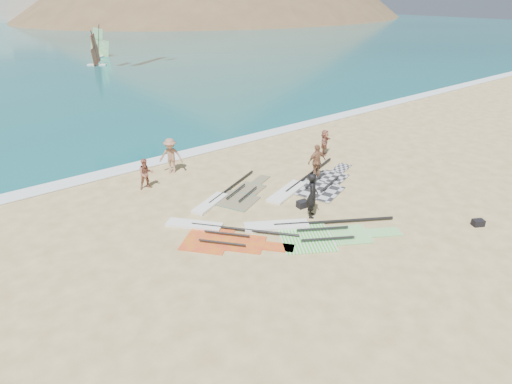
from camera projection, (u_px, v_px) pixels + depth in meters
ground at (343, 243)px, 16.35m from camera, size 300.00×300.00×0.00m
surf_line at (182, 155)px, 25.05m from camera, size 300.00×1.20×0.04m
headland_main at (225, 17)px, 156.19m from camera, size 143.00×143.00×45.00m
headland_minor at (279, 13)px, 182.99m from camera, size 70.00×70.00×28.00m
rig_grey at (309, 185)px, 21.08m from camera, size 6.57×3.78×0.21m
rig_green at (310, 230)px, 17.10m from camera, size 5.57×4.63×0.20m
rig_orange at (230, 197)px, 19.92m from camera, size 5.26×3.36×0.20m
rig_red at (216, 234)px, 16.87m from camera, size 4.19×5.10×0.20m
gear_bag_near at (303, 204)px, 18.99m from camera, size 0.53×0.41×0.31m
gear_bag_far at (478, 223)px, 17.50m from camera, size 0.54×0.49×0.27m
person_wetsuit at (312, 195)px, 17.89m from camera, size 0.83×0.84×1.96m
beachgoer_left at (146, 174)px, 20.55m from camera, size 0.83×0.69×1.53m
beachgoer_mid at (171, 156)px, 22.29m from camera, size 1.37×1.33×1.88m
beachgoer_back at (317, 162)px, 21.62m from camera, size 1.12×0.60×1.82m
beachgoer_right at (324, 142)px, 24.84m from camera, size 1.42×1.10×1.51m
windsurfer_centre at (96, 55)px, 54.58m from camera, size 2.27×2.29×4.32m
windsurfer_right at (100, 48)px, 61.65m from camera, size 2.20×2.26×4.46m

